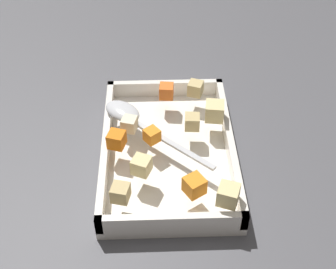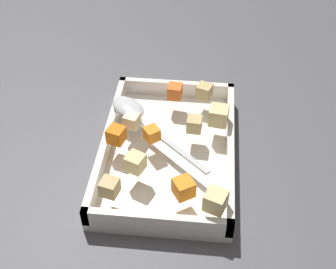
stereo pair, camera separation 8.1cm
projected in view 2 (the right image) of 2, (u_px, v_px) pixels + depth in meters
ground_plane at (159, 164)px, 0.84m from camera, size 4.00×4.00×0.00m
baking_dish at (168, 152)px, 0.84m from camera, size 0.35×0.24×0.05m
carrot_chunk_near_spoon at (152, 134)px, 0.81m from camera, size 0.03×0.03×0.02m
carrot_chunk_corner_nw at (116, 135)px, 0.81m from camera, size 0.04×0.04×0.03m
carrot_chunk_corner_ne at (175, 91)px, 0.90m from camera, size 0.03×0.03×0.03m
carrot_chunk_corner_se at (184, 188)px, 0.72m from camera, size 0.04×0.04×0.03m
potato_chunk_near_left at (204, 91)px, 0.90m from camera, size 0.03×0.03×0.03m
potato_chunk_corner_sw at (194, 124)px, 0.83m from camera, size 0.03×0.03×0.03m
potato_chunk_far_left at (132, 121)px, 0.84m from camera, size 0.03×0.03×0.03m
potato_chunk_back_center at (135, 162)px, 0.76m from camera, size 0.04×0.04×0.03m
potato_chunk_center at (110, 187)px, 0.72m from camera, size 0.03×0.03×0.03m
potato_chunk_front_center at (216, 201)px, 0.70m from camera, size 0.04×0.04×0.03m
potato_chunk_near_right at (219, 115)px, 0.84m from camera, size 0.04×0.04×0.03m
serving_spoon at (133, 111)px, 0.86m from camera, size 0.19×0.20×0.02m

